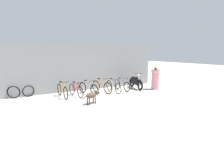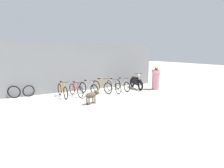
% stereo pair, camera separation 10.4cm
% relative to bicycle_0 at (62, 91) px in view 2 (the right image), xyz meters
% --- Properties ---
extents(ground_plane, '(60.00, 60.00, 0.00)m').
position_rel_bicycle_0_xyz_m(ground_plane, '(1.89, -1.93, -0.36)').
color(ground_plane, '#B7B2A5').
extents(shop_wall_back, '(9.97, 0.20, 2.91)m').
position_rel_bicycle_0_xyz_m(shop_wall_back, '(1.89, 1.25, 1.09)').
color(shop_wall_back, gray).
rests_on(shop_wall_back, ground).
extents(bicycle_0, '(0.46, 1.77, 0.88)m').
position_rel_bicycle_0_xyz_m(bicycle_0, '(0.00, 0.00, 0.00)').
color(bicycle_0, black).
rests_on(bicycle_0, ground).
extents(bicycle_1, '(0.46, 1.58, 0.82)m').
position_rel_bicycle_0_xyz_m(bicycle_1, '(0.71, -0.11, -0.02)').
color(bicycle_1, black).
rests_on(bicycle_1, ground).
extents(bicycle_2, '(0.63, 1.59, 0.83)m').
position_rel_bicycle_0_xyz_m(bicycle_2, '(1.49, 0.02, -0.02)').
color(bicycle_2, black).
rests_on(bicycle_2, ground).
extents(bicycle_3, '(0.63, 1.62, 0.88)m').
position_rel_bicycle_0_xyz_m(bicycle_3, '(2.32, -0.04, 0.00)').
color(bicycle_3, black).
rests_on(bicycle_3, ground).
extents(bicycle_4, '(0.46, 1.74, 0.85)m').
position_rel_bicycle_0_xyz_m(bicycle_4, '(3.00, -0.26, -0.01)').
color(bicycle_4, black).
rests_on(bicycle_4, ground).
extents(bicycle_5, '(0.46, 1.63, 0.82)m').
position_rel_bicycle_0_xyz_m(bicycle_5, '(3.73, -0.07, -0.03)').
color(bicycle_5, black).
rests_on(bicycle_5, ground).
extents(motorcycle, '(0.58, 1.86, 1.07)m').
position_rel_bicycle_0_xyz_m(motorcycle, '(4.84, -0.04, 0.07)').
color(motorcycle, black).
rests_on(motorcycle, ground).
extents(stray_dog, '(1.00, 0.46, 0.62)m').
position_rel_bicycle_0_xyz_m(stray_dog, '(0.95, -1.91, 0.06)').
color(stray_dog, '#4C3F33').
rests_on(stray_dog, ground).
extents(person_in_robes, '(0.76, 0.76, 1.61)m').
position_rel_bicycle_0_xyz_m(person_in_robes, '(5.80, -0.86, 0.45)').
color(person_in_robes, pink).
rests_on(person_in_robes, ground).
extents(spare_tire_left, '(0.65, 0.26, 0.66)m').
position_rel_bicycle_0_xyz_m(spare_tire_left, '(-2.30, 1.00, -0.03)').
color(spare_tire_left, black).
rests_on(spare_tire_left, ground).
extents(spare_tire_right, '(0.62, 0.21, 0.62)m').
position_rel_bicycle_0_xyz_m(spare_tire_right, '(-1.60, 1.01, -0.05)').
color(spare_tire_right, black).
rests_on(spare_tire_right, ground).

